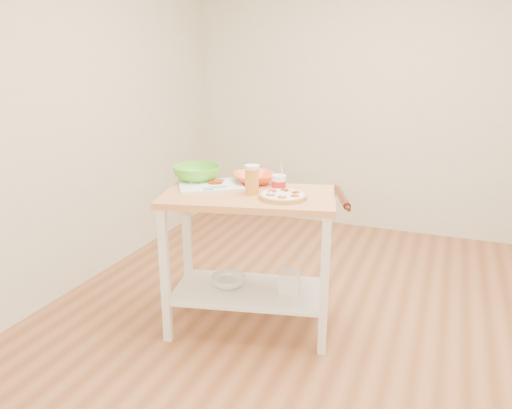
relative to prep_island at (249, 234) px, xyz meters
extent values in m
cube|color=#A8663E|center=(0.55, 0.00, -0.65)|extent=(4.00, 4.50, 0.02)
cube|color=beige|center=(0.55, 2.26, 0.71)|extent=(4.00, 0.02, 2.70)
cube|color=beige|center=(-1.46, 0.00, 0.71)|extent=(0.02, 4.50, 2.70)
cube|color=tan|center=(0.00, 0.00, 0.24)|extent=(1.14, 0.78, 0.04)
cube|color=white|center=(0.00, 0.00, -0.39)|extent=(1.05, 0.71, 0.02)
cube|color=white|center=(-0.41, -0.34, -0.21)|extent=(0.06, 0.06, 0.86)
cube|color=white|center=(-0.52, 0.13, -0.21)|extent=(0.06, 0.06, 0.86)
cube|color=white|center=(0.52, -0.13, -0.21)|extent=(0.06, 0.06, 0.86)
cube|color=white|center=(0.41, 0.34, -0.21)|extent=(0.06, 0.06, 0.86)
cylinder|color=tan|center=(0.22, -0.02, 0.27)|extent=(0.28, 0.28, 0.02)
cylinder|color=tan|center=(0.22, -0.02, 0.28)|extent=(0.28, 0.28, 0.01)
cylinder|color=white|center=(0.22, -0.02, 0.28)|extent=(0.25, 0.25, 0.01)
cylinder|color=#BC2D09|center=(0.28, 0.04, 0.29)|extent=(0.05, 0.05, 0.01)
cylinder|color=#BC2D09|center=(0.20, 0.06, 0.29)|extent=(0.05, 0.05, 0.01)
cylinder|color=#BC2D09|center=(0.15, 0.01, 0.29)|extent=(0.05, 0.05, 0.01)
cylinder|color=#BC2D09|center=(0.16, -0.07, 0.29)|extent=(0.05, 0.05, 0.01)
cylinder|color=#BC2D09|center=(0.24, -0.09, 0.29)|extent=(0.05, 0.05, 0.01)
cylinder|color=#BC2D09|center=(0.30, -0.04, 0.29)|extent=(0.05, 0.05, 0.01)
sphere|color=white|center=(0.25, 0.05, 0.29)|extent=(0.03, 0.03, 0.03)
sphere|color=white|center=(0.18, 0.02, 0.29)|extent=(0.03, 0.03, 0.03)
sphere|color=white|center=(0.16, -0.06, 0.29)|extent=(0.03, 0.03, 0.03)
sphere|color=white|center=(0.24, -0.07, 0.29)|extent=(0.03, 0.03, 0.03)
plane|color=#115916|center=(0.28, 0.01, 0.29)|extent=(0.03, 0.03, 0.00)
plane|color=#115916|center=(0.22, 0.04, 0.29)|extent=(0.02, 0.02, 0.00)
plane|color=#115916|center=(0.17, 0.01, 0.29)|extent=(0.03, 0.03, 0.00)
plane|color=#115916|center=(0.15, -0.06, 0.29)|extent=(0.03, 0.03, 0.00)
plane|color=#115916|center=(0.22, -0.06, 0.29)|extent=(0.02, 0.02, 0.00)
cube|color=white|center=(-0.29, 0.07, 0.26)|extent=(0.50, 0.47, 0.01)
cube|color=#F4EACC|center=(-0.43, 0.07, 0.28)|extent=(0.03, 0.03, 0.02)
cube|color=#F4EACC|center=(-0.40, 0.09, 0.28)|extent=(0.03, 0.03, 0.02)
cube|color=#F4EACC|center=(-0.37, 0.11, 0.28)|extent=(0.03, 0.03, 0.02)
cube|color=#F4EACC|center=(-0.45, 0.10, 0.28)|extent=(0.03, 0.03, 0.02)
cube|color=#F4EACC|center=(-0.42, 0.12, 0.28)|extent=(0.03, 0.03, 0.02)
cube|color=#F4EACC|center=(-0.39, 0.14, 0.28)|extent=(0.03, 0.03, 0.02)
cylinder|color=#BC2D09|center=(-0.29, 0.10, 0.27)|extent=(0.07, 0.07, 0.01)
cylinder|color=#BC2D09|center=(-0.28, 0.11, 0.28)|extent=(0.07, 0.07, 0.01)
cylinder|color=#BC2D09|center=(-0.26, 0.12, 0.29)|extent=(0.07, 0.07, 0.01)
cube|color=#4CBAB9|center=(-0.25, -0.04, 0.27)|extent=(0.07, 0.06, 0.01)
cylinder|color=#4CBAB9|center=(-0.21, 0.02, 0.28)|extent=(0.09, 0.07, 0.01)
cube|color=silver|center=(-0.35, 0.20, 0.27)|extent=(0.18, 0.02, 0.00)
cube|color=black|center=(-0.48, 0.19, 0.28)|extent=(0.10, 0.02, 0.01)
imported|color=#FF6124|center=(-0.07, 0.25, 0.29)|extent=(0.38, 0.38, 0.07)
imported|color=#5CC82D|center=(-0.44, 0.17, 0.31)|extent=(0.34, 0.34, 0.10)
cylinder|color=orange|center=(0.02, 0.01, 0.34)|extent=(0.08, 0.08, 0.15)
cylinder|color=white|center=(0.02, 0.01, 0.42)|extent=(0.09, 0.09, 0.02)
cylinder|color=white|center=(0.15, 0.10, 0.31)|extent=(0.09, 0.09, 0.11)
cylinder|color=red|center=(0.15, 0.10, 0.31)|extent=(0.09, 0.09, 0.04)
cylinder|color=silver|center=(0.17, 0.10, 0.39)|extent=(0.01, 0.06, 0.11)
cylinder|color=#4E2212|center=(0.55, 0.05, 0.28)|extent=(0.17, 0.36, 0.04)
imported|color=silver|center=(-0.15, 0.00, -0.35)|extent=(0.27, 0.27, 0.07)
cube|color=white|center=(0.24, 0.09, -0.32)|extent=(0.15, 0.15, 0.13)
camera|label=1|loc=(1.11, -2.68, 1.07)|focal=35.00mm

